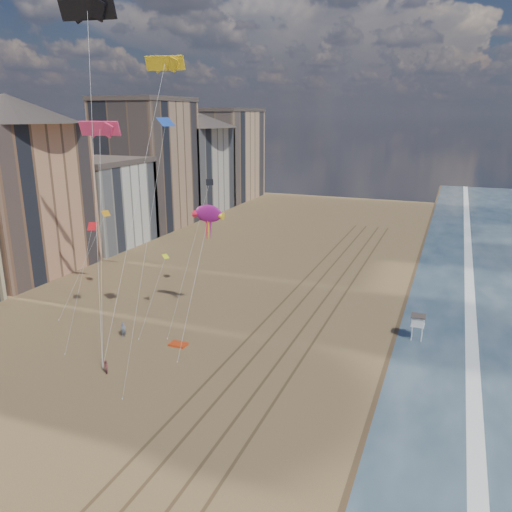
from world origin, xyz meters
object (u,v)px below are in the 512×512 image
(grounded_kite, at_px, (178,344))
(show_kite, at_px, (208,214))
(kite_flyer_a, at_px, (124,330))
(kite_flyer_b, at_px, (105,367))
(lifeguard_stand, at_px, (418,321))

(grounded_kite, height_order, show_kite, show_kite)
(kite_flyer_a, xyz_separation_m, kite_flyer_b, (3.57, -7.94, -0.17))
(kite_flyer_a, bearing_deg, lifeguard_stand, -5.00)
(grounded_kite, distance_m, kite_flyer_b, 9.10)
(lifeguard_stand, bearing_deg, grounded_kite, -154.95)
(grounded_kite, height_order, kite_flyer_b, kite_flyer_b)
(kite_flyer_a, height_order, kite_flyer_b, kite_flyer_a)
(lifeguard_stand, height_order, grounded_kite, lifeguard_stand)
(show_kite, bearing_deg, lifeguard_stand, 9.41)
(lifeguard_stand, distance_m, kite_flyer_a, 34.43)
(lifeguard_stand, bearing_deg, kite_flyer_b, -144.95)
(lifeguard_stand, xyz_separation_m, show_kite, (-24.73, -4.10, 11.55))
(grounded_kite, bearing_deg, lifeguard_stand, 24.73)
(lifeguard_stand, height_order, show_kite, show_kite)
(lifeguard_stand, distance_m, kite_flyer_b, 34.99)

